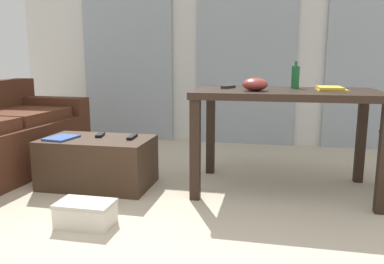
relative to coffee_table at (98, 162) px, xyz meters
name	(u,v)px	position (x,y,z in m)	size (l,w,h in m)	color
ground_plane	(222,202)	(1.03, -0.16, -0.20)	(8.29, 8.29, 0.00)	beige
wall_back	(247,32)	(1.03, 1.96, 1.15)	(5.83, 0.10, 2.68)	silver
curtains	(246,45)	(1.03, 1.88, 0.98)	(4.14, 0.03, 2.36)	#99A3AD
coffee_table	(98,162)	(0.00, 0.00, 0.00)	(0.86, 0.51, 0.39)	#382619
craft_table	(286,104)	(1.46, 0.20, 0.48)	(1.36, 0.79, 0.78)	black
bottle_near	(295,77)	(1.53, 0.39, 0.68)	(0.06, 0.06, 0.21)	#195B2D
bowl	(255,84)	(1.23, 0.08, 0.63)	(0.18, 0.18, 0.09)	#9E3833
book_stack	(330,89)	(1.78, 0.23, 0.60)	(0.21, 0.31, 0.03)	gold
tv_remote_on_table	(228,87)	(1.01, 0.30, 0.60)	(0.05, 0.15, 0.02)	#232326
tv_remote_primary	(100,135)	(-0.01, 0.08, 0.21)	(0.05, 0.15, 0.02)	black
tv_remote_secondary	(132,137)	(0.28, 0.06, 0.21)	(0.04, 0.18, 0.02)	black
magazine	(61,138)	(-0.26, -0.08, 0.20)	(0.19, 0.24, 0.02)	#33519E
shoebox	(86,214)	(0.26, -0.73, -0.12)	(0.35, 0.21, 0.15)	beige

